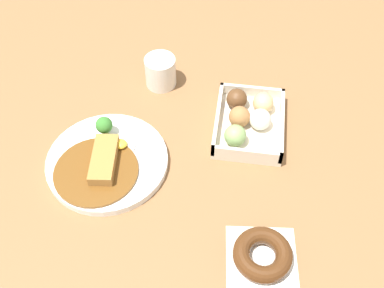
# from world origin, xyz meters

# --- Properties ---
(ground_plane) EXTENTS (1.60, 1.60, 0.00)m
(ground_plane) POSITION_xyz_m (0.00, 0.00, 0.00)
(ground_plane) COLOR brown
(curry_plate) EXTENTS (0.27, 0.27, 0.07)m
(curry_plate) POSITION_xyz_m (0.01, -0.13, 0.01)
(curry_plate) COLOR white
(curry_plate) RESTS_ON ground_plane
(donut_box) EXTENTS (0.20, 0.16, 0.06)m
(donut_box) POSITION_xyz_m (-0.15, 0.17, 0.03)
(donut_box) COLOR beige
(donut_box) RESTS_ON ground_plane
(chocolate_ring_donut) EXTENTS (0.15, 0.15, 0.04)m
(chocolate_ring_donut) POSITION_xyz_m (0.18, 0.22, 0.02)
(chocolate_ring_donut) COLOR white
(chocolate_ring_donut) RESTS_ON ground_plane
(coffee_mug) EXTENTS (0.08, 0.08, 0.08)m
(coffee_mug) POSITION_xyz_m (-0.27, -0.05, 0.04)
(coffee_mug) COLOR silver
(coffee_mug) RESTS_ON ground_plane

